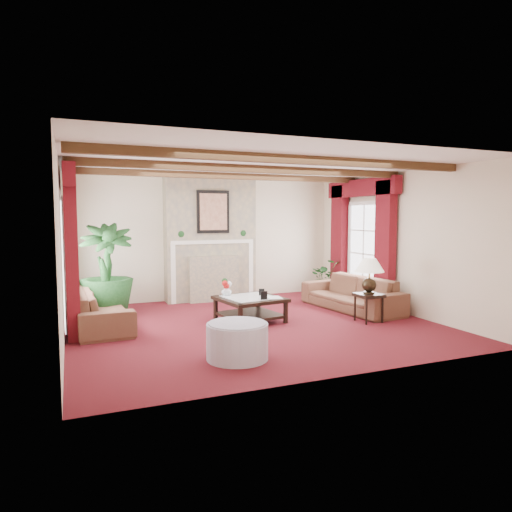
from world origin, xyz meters
name	(u,v)px	position (x,y,z in m)	size (l,w,h in m)	color
floor	(254,325)	(0.00, 0.00, 0.00)	(6.00, 6.00, 0.00)	#440C15
ceiling	(254,165)	(0.00, 0.00, 2.70)	(6.00, 6.00, 0.00)	white
back_wall	(208,239)	(0.00, 2.75, 1.35)	(6.00, 0.02, 2.70)	beige
left_wall	(61,251)	(-3.00, 0.00, 1.35)	(0.02, 5.50, 2.70)	beige
right_wall	(397,242)	(3.00, 0.00, 1.35)	(0.02, 5.50, 2.70)	beige
ceiling_beams	(254,169)	(0.00, 0.00, 2.64)	(6.00, 3.00, 0.12)	#362211
fireplace	(210,177)	(0.00, 2.55, 2.70)	(2.00, 0.52, 2.70)	tan
french_door_left	(62,199)	(-2.97, 1.00, 2.13)	(0.10, 1.10, 2.16)	white
french_door_right	(366,203)	(2.97, 1.00, 2.13)	(0.10, 1.10, 2.16)	white
curtains_left	(69,174)	(-2.86, 1.00, 2.55)	(0.20, 2.40, 2.55)	#490911
curtains_right	(362,183)	(2.86, 1.00, 2.55)	(0.20, 2.40, 2.55)	#490911
sofa_left	(101,302)	(-2.43, 0.85, 0.42)	(0.69, 2.15, 0.83)	#370F16
sofa_right	(351,288)	(2.27, 0.43, 0.44)	(0.89, 2.30, 0.88)	#370F16
potted_palm	(107,290)	(-2.27, 1.68, 0.48)	(1.03, 1.76, 0.97)	black
small_plant	(327,282)	(2.63, 1.96, 0.34)	(0.98, 1.05, 0.68)	black
coffee_table	(250,309)	(0.04, 0.27, 0.21)	(1.04, 1.04, 0.42)	black
side_table	(369,308)	(1.96, -0.56, 0.25)	(0.42, 0.42, 0.50)	black
ottoman	(237,341)	(-0.91, -1.67, 0.23)	(0.81, 0.81, 0.47)	#A5A2B8
table_lamp	(369,276)	(1.96, -0.56, 0.82)	(0.51, 0.51, 0.64)	black
flower_vase	(227,291)	(-0.29, 0.58, 0.51)	(0.20, 0.20, 0.18)	silver
book	(268,290)	(0.27, 0.01, 0.58)	(0.23, 0.06, 0.31)	black
photo_frame_a	(264,296)	(0.16, -0.06, 0.50)	(0.12, 0.02, 0.16)	black
photo_frame_b	(262,292)	(0.29, 0.34, 0.49)	(0.10, 0.02, 0.13)	black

